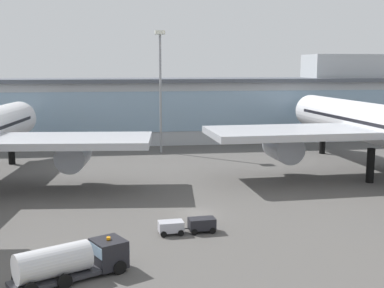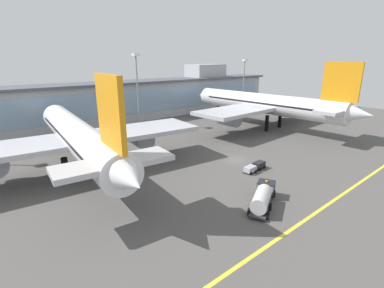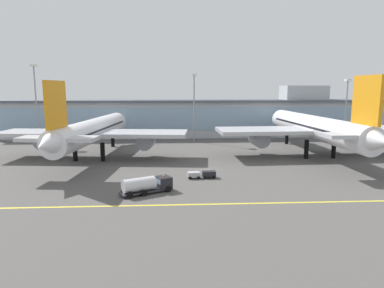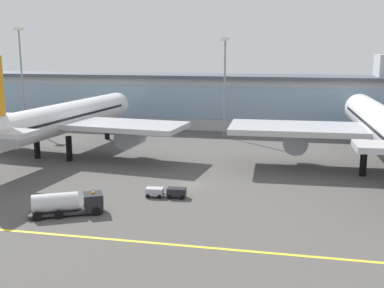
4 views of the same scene
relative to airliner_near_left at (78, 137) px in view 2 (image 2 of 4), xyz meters
The scene contains 9 objects.
ground_plane 32.47m from the airliner_near_left, 27.42° to the right, with size 197.25×197.25×0.00m, color #514F4C.
taxiway_centreline_stripe 46.70m from the airliner_near_left, 52.44° to the right, with size 157.80×0.50×0.01m, color yellow.
terminal_building 49.36m from the airliner_near_left, 52.87° to the left, with size 143.89×14.00×18.84m.
airliner_near_left is the anchor object (origin of this frame).
airliner_near_right 58.05m from the airliner_near_left, ahead, with size 51.83×60.81×20.38m.
fuel_tanker_truck 34.71m from the airliner_near_left, 61.94° to the right, with size 9.14×6.34×2.90m.
baggage_tug_near 34.16m from the airliner_near_left, 38.66° to the right, with size 5.70×2.10×1.40m.
apron_light_mast_west 85.36m from the airliner_near_left, 19.05° to the left, with size 1.80×1.80×20.93m.
apron_light_mast_centre 38.60m from the airliner_near_left, 43.22° to the left, with size 1.80×1.80×22.68m.
Camera 2 is at (-44.58, -37.77, 20.98)m, focal length 26.34 mm.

